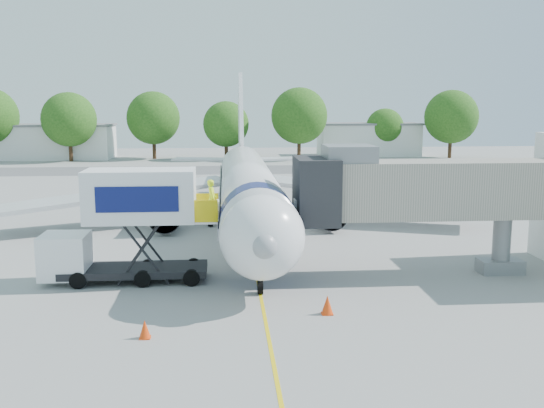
{
  "coord_description": "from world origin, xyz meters",
  "views": [
    {
      "loc": [
        -1.55,
        -36.12,
        8.69
      ],
      "look_at": [
        0.99,
        -3.77,
        3.2
      ],
      "focal_mm": 40.0,
      "sensor_mm": 36.0,
      "label": 1
    }
  ],
  "objects": [
    {
      "name": "jet_bridge",
      "position": [
        7.99,
        -7.0,
        4.34
      ],
      "size": [
        13.9,
        3.2,
        6.6
      ],
      "color": "#A89E90",
      "rests_on": "ground"
    },
    {
      "name": "safety_cone_a",
      "position": [
        2.61,
        -12.39,
        0.38
      ],
      "size": [
        0.5,
        0.5,
        0.8
      ],
      "color": "#E43C0C",
      "rests_on": "ground"
    },
    {
      "name": "outbuilding_left",
      "position": [
        -28.0,
        60.0,
        2.66
      ],
      "size": [
        18.4,
        8.4,
        5.3
      ],
      "color": "silver",
      "rests_on": "ground"
    },
    {
      "name": "tree_c",
      "position": [
        -12.33,
        58.23,
        6.24
      ],
      "size": [
        8.06,
        8.06,
        10.28
      ],
      "color": "#382314",
      "rests_on": "ground"
    },
    {
      "name": "aircraft",
      "position": [
        0.0,
        4.12,
        2.95
      ],
      "size": [
        34.17,
        37.73,
        11.35
      ],
      "color": "silver",
      "rests_on": "ground"
    },
    {
      "name": "ground_tug",
      "position": [
        4.0,
        -17.55,
        0.65
      ],
      "size": [
        3.48,
        2.68,
        1.24
      ],
      "rotation": [
        0.0,
        0.0,
        0.4
      ],
      "color": "white",
      "rests_on": "ground"
    },
    {
      "name": "catering_hiloader",
      "position": [
        -6.26,
        -7.0,
        2.76
      ],
      "size": [
        8.5,
        2.44,
        5.5
      ],
      "color": "black",
      "rests_on": "ground"
    },
    {
      "name": "taxiway_strip",
      "position": [
        0.0,
        42.0,
        0.0
      ],
      "size": [
        120.0,
        10.0,
        0.01
      ],
      "primitive_type": "cube",
      "color": "#59595B",
      "rests_on": "ground"
    },
    {
      "name": "tree_g",
      "position": [
        33.58,
        56.07,
        6.39
      ],
      "size": [
        8.26,
        8.26,
        10.53
      ],
      "color": "#382314",
      "rests_on": "ground"
    },
    {
      "name": "safety_cone_b",
      "position": [
        -4.59,
        -14.42,
        0.34
      ],
      "size": [
        0.44,
        0.44,
        0.7
      ],
      "color": "#E43C0C",
      "rests_on": "ground"
    },
    {
      "name": "tree_f",
      "position": [
        24.32,
        60.53,
        4.64
      ],
      "size": [
        6.0,
        6.0,
        7.65
      ],
      "color": "#382314",
      "rests_on": "ground"
    },
    {
      "name": "guidance_line",
      "position": [
        0.0,
        0.0,
        0.01
      ],
      "size": [
        0.15,
        70.0,
        0.01
      ],
      "primitive_type": "cube",
      "color": "yellow",
      "rests_on": "ground"
    },
    {
      "name": "outbuilding_right",
      "position": [
        22.0,
        62.0,
        2.66
      ],
      "size": [
        16.4,
        7.4,
        5.3
      ],
      "color": "silver",
      "rests_on": "ground"
    },
    {
      "name": "tree_b",
      "position": [
        -24.18,
        55.24,
        6.13
      ],
      "size": [
        7.92,
        7.92,
        10.1
      ],
      "color": "#382314",
      "rests_on": "ground"
    },
    {
      "name": "tree_e",
      "position": [
        9.79,
        55.69,
        6.59
      ],
      "size": [
        8.52,
        8.52,
        10.86
      ],
      "color": "#382314",
      "rests_on": "ground"
    },
    {
      "name": "tree_d",
      "position": [
        -1.28,
        56.43,
        5.34
      ],
      "size": [
        6.91,
        6.91,
        8.8
      ],
      "color": "#382314",
      "rests_on": "ground"
    },
    {
      "name": "ground",
      "position": [
        0.0,
        0.0,
        0.0
      ],
      "size": [
        160.0,
        160.0,
        0.0
      ],
      "primitive_type": "plane",
      "color": "gray",
      "rests_on": "ground"
    }
  ]
}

